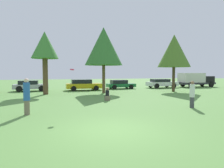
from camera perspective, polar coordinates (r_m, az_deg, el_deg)
ground_plane at (r=7.94m, az=-0.14°, el=-13.06°), size 120.00×120.00×0.00m
person_thrower at (r=11.47m, az=-23.07°, el=-3.22°), size 0.33×0.33×1.93m
person_catcher at (r=13.67m, az=21.81°, el=-2.69°), size 0.32×0.32×1.70m
frisbee at (r=11.17m, az=-11.30°, el=4.04°), size 0.24×0.23×0.10m
bystander_sitting at (r=16.00m, az=-1.35°, el=-3.19°), size 0.39×0.32×1.03m
tree_1 at (r=21.63m, az=-18.55°, el=10.08°), size 2.70×2.70×6.35m
tree_2 at (r=21.99m, az=-2.40°, el=10.61°), size 4.06×4.06×7.08m
tree_3 at (r=24.65m, az=17.21°, el=8.94°), size 3.75×3.75×6.61m
parked_car_silver at (r=25.97m, az=-22.14°, el=-0.39°), size 3.98×1.92×1.26m
parked_car_yellow at (r=25.38m, az=-8.15°, el=-0.20°), size 4.44×2.05×1.35m
parked_car_green at (r=27.55m, az=2.35°, el=-0.04°), size 3.85×1.95×1.20m
parked_car_white at (r=29.98m, az=13.90°, el=0.26°), size 4.42×2.08×1.28m
delivery_truck_black at (r=33.57m, az=22.53°, el=1.25°), size 5.85×2.31×2.15m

